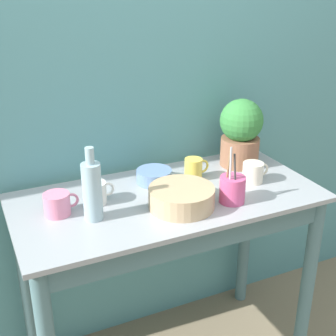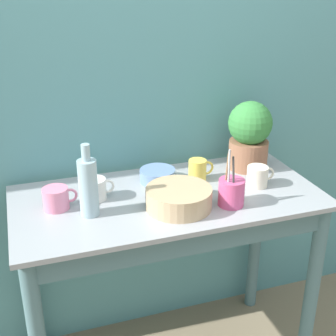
{
  "view_description": "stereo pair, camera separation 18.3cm",
  "coord_description": "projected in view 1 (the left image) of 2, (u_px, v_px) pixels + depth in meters",
  "views": [
    {
      "loc": [
        -0.7,
        -1.22,
        1.73
      ],
      "look_at": [
        0.0,
        0.3,
        1.0
      ],
      "focal_mm": 50.0,
      "sensor_mm": 36.0,
      "label": 1
    },
    {
      "loc": [
        -0.53,
        -1.29,
        1.73
      ],
      "look_at": [
        0.0,
        0.3,
        1.0
      ],
      "focal_mm": 50.0,
      "sensor_mm": 36.0,
      "label": 2
    }
  ],
  "objects": [
    {
      "name": "bowl_wash_large",
      "position": [
        182.0,
        197.0,
        1.77
      ],
      "size": [
        0.25,
        0.25,
        0.08
      ],
      "color": "tan",
      "rests_on": "counter_table"
    },
    {
      "name": "mug_pink",
      "position": [
        58.0,
        204.0,
        1.72
      ],
      "size": [
        0.13,
        0.1,
        0.08
      ],
      "color": "pink",
      "rests_on": "counter_table"
    },
    {
      "name": "mug_yellow",
      "position": [
        194.0,
        169.0,
        2.0
      ],
      "size": [
        0.11,
        0.08,
        0.09
      ],
      "color": "#E5CC4C",
      "rests_on": "counter_table"
    },
    {
      "name": "mug_cream",
      "position": [
        253.0,
        172.0,
        1.98
      ],
      "size": [
        0.12,
        0.09,
        0.09
      ],
      "color": "beige",
      "rests_on": "counter_table"
    },
    {
      "name": "potted_plant",
      "position": [
        241.0,
        132.0,
        2.11
      ],
      "size": [
        0.19,
        0.19,
        0.31
      ],
      "color": "#8C5B42",
      "rests_on": "counter_table"
    },
    {
      "name": "bottle_tall",
      "position": [
        92.0,
        190.0,
        1.66
      ],
      "size": [
        0.07,
        0.07,
        0.28
      ],
      "color": "#93B2BC",
      "rests_on": "counter_table"
    },
    {
      "name": "counter_table",
      "position": [
        170.0,
        240.0,
        1.94
      ],
      "size": [
        1.23,
        0.6,
        0.88
      ],
      "color": "slate",
      "rests_on": "ground_plane"
    },
    {
      "name": "mug_white",
      "position": [
        95.0,
        193.0,
        1.8
      ],
      "size": [
        0.13,
        0.09,
        0.09
      ],
      "color": "white",
      "rests_on": "counter_table"
    },
    {
      "name": "utensil_cup",
      "position": [
        232.0,
        189.0,
        1.81
      ],
      "size": [
        0.1,
        0.1,
        0.23
      ],
      "color": "#CC4C7F",
      "rests_on": "counter_table"
    },
    {
      "name": "wall_back",
      "position": [
        134.0,
        98.0,
        2.04
      ],
      "size": [
        6.0,
        0.05,
        2.4
      ],
      "color": "teal",
      "rests_on": "ground_plane"
    },
    {
      "name": "bowl_small_blue",
      "position": [
        154.0,
        176.0,
        1.98
      ],
      "size": [
        0.15,
        0.15,
        0.06
      ],
      "color": "#6684B2",
      "rests_on": "counter_table"
    }
  ]
}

